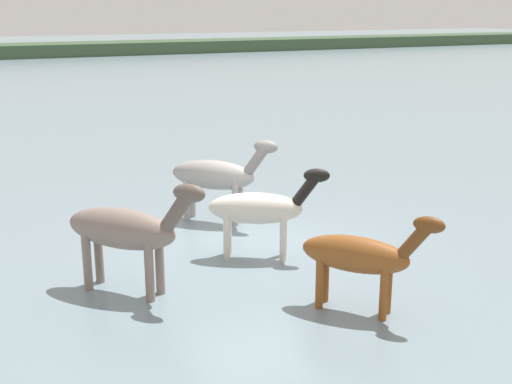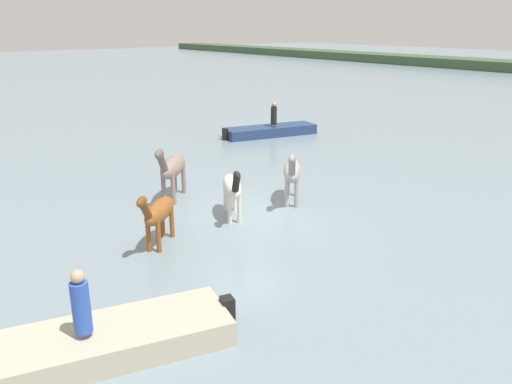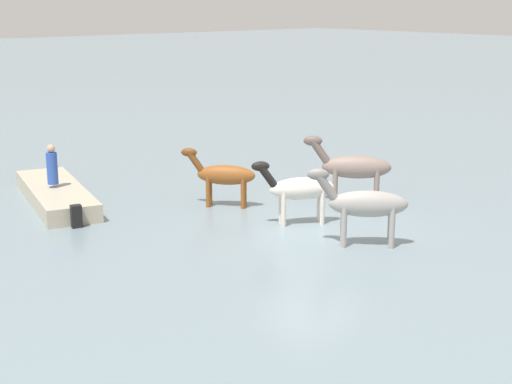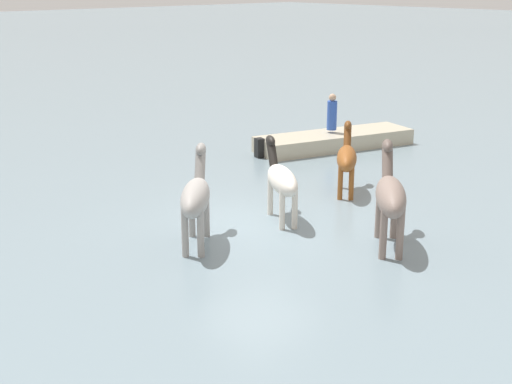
{
  "view_description": "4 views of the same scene",
  "coord_description": "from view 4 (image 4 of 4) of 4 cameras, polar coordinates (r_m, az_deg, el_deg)",
  "views": [
    {
      "loc": [
        -5.27,
        -11.29,
        4.69
      ],
      "look_at": [
        -0.02,
        -0.02,
        1.17
      ],
      "focal_mm": 46.16,
      "sensor_mm": 36.0,
      "label": 1
    },
    {
      "loc": [
        11.91,
        -9.41,
        5.77
      ],
      "look_at": [
        0.5,
        -0.15,
        0.93
      ],
      "focal_mm": 36.3,
      "sensor_mm": 36.0,
      "label": 2
    },
    {
      "loc": [
        13.73,
        14.0,
        5.95
      ],
      "look_at": [
        0.97,
        -0.97,
        1.0
      ],
      "focal_mm": 53.99,
      "sensor_mm": 36.0,
      "label": 3
    },
    {
      "loc": [
        -11.26,
        10.31,
        5.45
      ],
      "look_at": [
        -0.53,
        0.58,
        1.0
      ],
      "focal_mm": 49.33,
      "sensor_mm": 36.0,
      "label": 4
    }
  ],
  "objects": [
    {
      "name": "horse_gray_outer",
      "position": [
        18.38,
        7.37,
        2.76
      ],
      "size": [
        1.7,
        1.91,
        1.72
      ],
      "rotation": [
        0.0,
        0.0,
        5.42
      ],
      "color": "brown",
      "rests_on": "ground_plane"
    },
    {
      "name": "horse_pinto_flank",
      "position": [
        16.14,
        2.08,
        1.01
      ],
      "size": [
        2.18,
        1.44,
        1.79
      ],
      "rotation": [
        0.0,
        0.0,
        5.77
      ],
      "color": "silver",
      "rests_on": "ground_plane"
    },
    {
      "name": "ground_plane",
      "position": [
        16.22,
        0.26,
        -2.56
      ],
      "size": [
        205.98,
        205.98,
        0.0
      ],
      "primitive_type": "plane",
      "color": "gray"
    },
    {
      "name": "horse_mid_herd",
      "position": [
        14.66,
        -4.9,
        -0.37
      ],
      "size": [
        2.06,
        2.01,
        1.94
      ],
      "rotation": [
        0.0,
        0.0,
        5.52
      ],
      "color": "#9E9993",
      "rests_on": "ground_plane"
    },
    {
      "name": "boat_dinghy_port",
      "position": [
        23.45,
        6.32,
        4.0
      ],
      "size": [
        2.88,
        5.64,
        0.76
      ],
      "rotation": [
        0.0,
        0.0,
        4.44
      ],
      "color": "#B7AD93",
      "rests_on": "ground_plane"
    },
    {
      "name": "horse_rear_stallion",
      "position": [
        14.77,
        10.83,
        -0.28
      ],
      "size": [
        2.06,
        2.2,
        2.03
      ],
      "rotation": [
        0.0,
        0.0,
        5.45
      ],
      "color": "gray",
      "rests_on": "ground_plane"
    },
    {
      "name": "person_helmsman_aft",
      "position": [
        23.28,
        6.18,
        6.37
      ],
      "size": [
        0.32,
        0.32,
        1.19
      ],
      "color": "#2D51B2",
      "rests_on": "boat_dinghy_port"
    }
  ]
}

